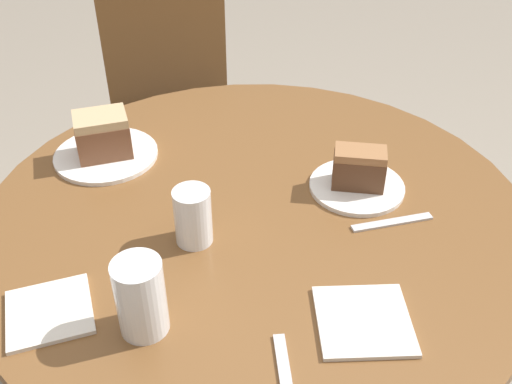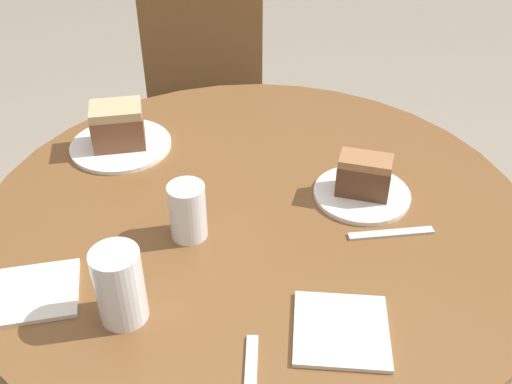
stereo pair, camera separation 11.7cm
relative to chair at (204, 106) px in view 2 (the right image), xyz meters
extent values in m
cylinder|color=brown|center=(0.02, -0.90, -0.12)|extent=(0.12, 0.12, 0.68)
cylinder|color=brown|center=(0.02, -0.90, 0.23)|extent=(1.10, 1.10, 0.03)
cylinder|color=brown|center=(-0.24, -0.25, -0.28)|extent=(0.04, 0.04, 0.41)
cylinder|color=brown|center=(0.15, -0.31, -0.28)|extent=(0.04, 0.04, 0.41)
cylinder|color=brown|center=(-0.18, 0.15, -0.28)|extent=(0.04, 0.04, 0.41)
cylinder|color=brown|center=(0.21, 0.09, -0.28)|extent=(0.04, 0.04, 0.41)
cube|color=#2D3342|center=(-0.01, -0.08, -0.07)|extent=(0.50, 0.51, 0.03)
cube|color=brown|center=(0.02, 0.13, 0.21)|extent=(0.41, 0.08, 0.53)
cylinder|color=white|center=(0.24, -0.90, 0.25)|extent=(0.20, 0.20, 0.01)
cylinder|color=white|center=(-0.25, -0.62, 0.25)|extent=(0.23, 0.23, 0.01)
cube|color=brown|center=(0.24, -0.90, 0.29)|extent=(0.12, 0.10, 0.07)
cube|color=#9E6B42|center=(0.24, -0.90, 0.33)|extent=(0.12, 0.10, 0.02)
cube|color=brown|center=(-0.25, -0.62, 0.30)|extent=(0.11, 0.09, 0.08)
cube|color=tan|center=(-0.25, -0.62, 0.34)|extent=(0.11, 0.09, 0.02)
cylinder|color=beige|center=(-0.12, -0.95, 0.28)|extent=(0.06, 0.06, 0.07)
cylinder|color=white|center=(-0.12, -0.95, 0.30)|extent=(0.07, 0.07, 0.11)
cylinder|color=silver|center=(-0.24, -1.13, 0.29)|extent=(0.07, 0.07, 0.09)
cylinder|color=white|center=(-0.24, -1.13, 0.32)|extent=(0.08, 0.08, 0.13)
cube|color=silver|center=(0.09, -1.23, 0.25)|extent=(0.18, 0.18, 0.01)
cube|color=silver|center=(0.25, -1.02, 0.25)|extent=(0.17, 0.03, 0.00)
cube|color=silver|center=(-0.06, -1.29, 0.25)|extent=(0.05, 0.14, 0.00)
cube|color=silver|center=(-0.39, -1.06, 0.25)|extent=(0.14, 0.14, 0.01)
camera|label=1|loc=(-0.27, -1.79, 0.99)|focal=42.00mm
camera|label=2|loc=(-0.15, -1.82, 0.99)|focal=42.00mm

